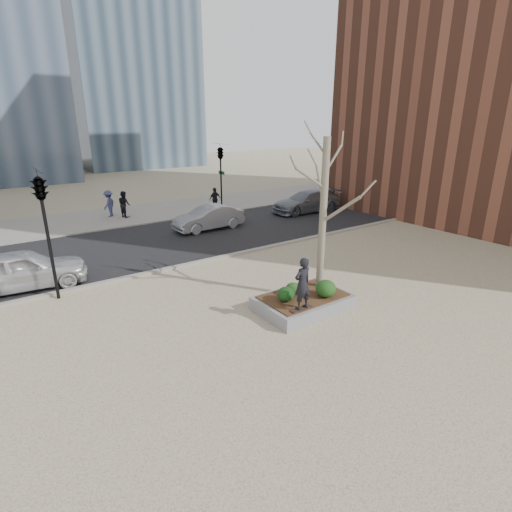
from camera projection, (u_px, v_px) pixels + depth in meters
ground at (279, 317)px, 12.77m from camera, size 120.00×120.00×0.00m
street at (158, 242)px, 20.49m from camera, size 60.00×8.00×0.02m
far_sidewalk at (117, 217)px, 25.90m from camera, size 60.00×6.00×0.02m
planter at (303, 303)px, 13.24m from camera, size 3.00×2.00×0.45m
planter_mulch at (303, 296)px, 13.16m from camera, size 2.70×1.70×0.04m
sycamore_tree at (324, 191)px, 12.86m from camera, size 2.80×2.80×6.60m
shrub_left at (286, 294)px, 12.67m from camera, size 0.56×0.56×0.47m
shrub_middle at (293, 289)px, 13.12m from camera, size 0.50×0.50×0.42m
shrub_right at (326, 288)px, 12.98m from camera, size 0.67×0.67×0.57m
skateboard at (301, 309)px, 12.19m from camera, size 0.79×0.22×0.08m
skateboarder at (302, 284)px, 11.91m from camera, size 0.60×0.41×1.63m
police_car at (23, 270)px, 14.63m from camera, size 4.53×2.26×1.48m
car_silver at (209, 218)px, 22.68m from camera, size 4.10×1.51×1.34m
car_third at (306, 202)px, 26.93m from camera, size 5.02×2.40×1.41m
pedestrian_a at (124, 204)px, 25.49m from camera, size 0.78×0.92×1.67m
pedestrian_b at (109, 204)px, 25.61m from camera, size 1.21×1.23×1.69m
pedestrian_c at (215, 199)px, 27.41m from camera, size 0.95×0.47×1.56m
traffic_light_near at (48, 237)px, 13.37m from camera, size 0.60×2.48×4.50m
traffic_light_far at (221, 178)px, 26.87m from camera, size 0.60×2.48×4.50m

